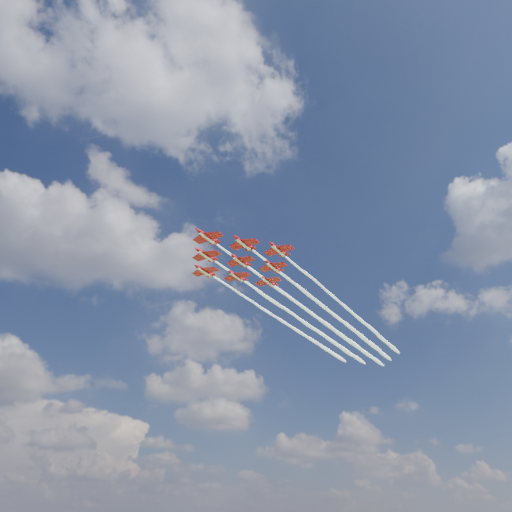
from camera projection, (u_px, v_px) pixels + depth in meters
The scene contains 9 objects.
jet_lead at pixel (294, 300), 205.06m from camera, with size 92.63×90.84×2.91m.
jet_row2_port at pixel (321, 304), 208.77m from camera, with size 92.63×90.84×2.91m.
jet_row2_starb at pixel (288, 312), 215.82m from camera, with size 92.63×90.84×2.91m.
jet_row3_port at pixel (347, 308), 212.49m from camera, with size 92.63×90.84×2.91m.
jet_row3_centre at pixel (314, 315), 219.53m from camera, with size 92.63×90.84×2.91m.
jet_row3_starb at pixel (283, 322), 226.57m from camera, with size 92.63×90.84×2.91m.
jet_row4_port at pixel (339, 319), 223.24m from camera, with size 92.63×90.84×2.91m.
jet_row4_starb at pixel (308, 325), 230.29m from camera, with size 92.63×90.84×2.91m.
jet_tail at pixel (332, 328), 234.00m from camera, with size 92.63×90.84×2.91m.
Camera 1 is at (-29.83, -146.85, 4.00)m, focal length 35.00 mm.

